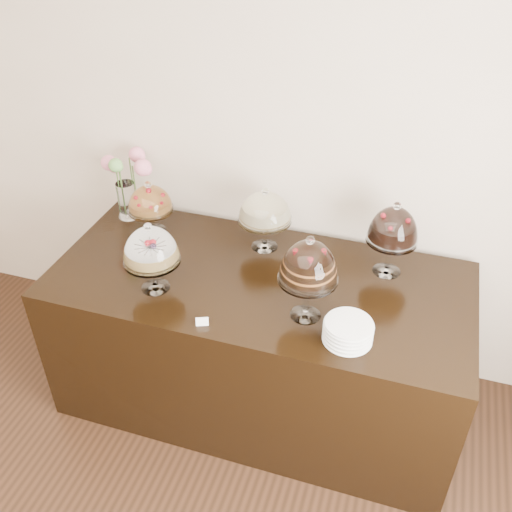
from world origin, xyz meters
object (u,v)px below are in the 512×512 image
(display_counter, at_px, (259,341))
(cake_stand_choco_layer, at_px, (309,265))
(cake_stand_cheesecake, at_px, (265,210))
(plate_stack, at_px, (348,332))
(flower_vase, at_px, (126,179))
(cake_stand_sugar_sponge, at_px, (151,248))
(cake_stand_dark_choco, at_px, (393,228))
(cake_stand_fruit_tart, at_px, (150,201))

(display_counter, height_order, cake_stand_choco_layer, cake_stand_choco_layer)
(cake_stand_cheesecake, xyz_separation_m, plate_stack, (0.58, -0.61, -0.19))
(flower_vase, bearing_deg, cake_stand_sugar_sponge, -52.83)
(cake_stand_dark_choco, relative_size, flower_vase, 0.99)
(cake_stand_sugar_sponge, bearing_deg, cake_stand_cheesecake, 51.04)
(plate_stack, bearing_deg, display_counter, 149.02)
(display_counter, height_order, cake_stand_fruit_tart, cake_stand_fruit_tart)
(cake_stand_choco_layer, distance_m, cake_stand_dark_choco, 0.58)
(cake_stand_fruit_tart, xyz_separation_m, flower_vase, (-0.20, 0.11, 0.05))
(cake_stand_sugar_sponge, bearing_deg, flower_vase, 127.17)
(display_counter, distance_m, cake_stand_dark_choco, 0.99)
(cake_stand_sugar_sponge, distance_m, cake_stand_fruit_tart, 0.55)
(cake_stand_choco_layer, relative_size, cake_stand_fruit_tart, 1.41)
(cake_stand_choco_layer, distance_m, flower_vase, 1.35)
(cake_stand_dark_choco, bearing_deg, cake_stand_cheesecake, 178.13)
(cake_stand_sugar_sponge, xyz_separation_m, cake_stand_dark_choco, (1.11, 0.50, 0.03))
(display_counter, bearing_deg, plate_stack, -30.98)
(display_counter, xyz_separation_m, cake_stand_cheesecake, (-0.06, 0.29, 0.69))
(cake_stand_fruit_tart, bearing_deg, cake_stand_cheesecake, 3.30)
(cake_stand_cheesecake, height_order, flower_vase, flower_vase)
(cake_stand_sugar_sponge, bearing_deg, cake_stand_fruit_tart, 117.27)
(cake_stand_fruit_tart, bearing_deg, flower_vase, 151.71)
(display_counter, bearing_deg, cake_stand_cheesecake, 101.44)
(cake_stand_sugar_sponge, bearing_deg, cake_stand_dark_choco, 24.31)
(display_counter, distance_m, plate_stack, 0.79)
(cake_stand_cheesecake, bearing_deg, plate_stack, -46.21)
(cake_stand_choco_layer, bearing_deg, plate_stack, -26.43)
(cake_stand_choco_layer, relative_size, cake_stand_cheesecake, 1.22)
(cake_stand_sugar_sponge, height_order, flower_vase, flower_vase)
(cake_stand_sugar_sponge, height_order, cake_stand_fruit_tart, cake_stand_sugar_sponge)
(cake_stand_cheesecake, height_order, cake_stand_fruit_tart, cake_stand_cheesecake)
(display_counter, height_order, plate_stack, plate_stack)
(cake_stand_fruit_tart, distance_m, flower_vase, 0.23)
(cake_stand_choco_layer, distance_m, cake_stand_fruit_tart, 1.13)
(cake_stand_dark_choco, distance_m, flower_vase, 1.56)
(flower_vase, bearing_deg, cake_stand_cheesecake, -4.47)
(display_counter, relative_size, plate_stack, 9.92)
(cake_stand_sugar_sponge, xyz_separation_m, cake_stand_fruit_tart, (-0.25, 0.48, -0.05))
(cake_stand_sugar_sponge, distance_m, cake_stand_choco_layer, 0.78)
(plate_stack, bearing_deg, cake_stand_sugar_sponge, 175.30)
(cake_stand_cheesecake, relative_size, cake_stand_fruit_tart, 1.16)
(plate_stack, bearing_deg, cake_stand_dark_choco, 79.83)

